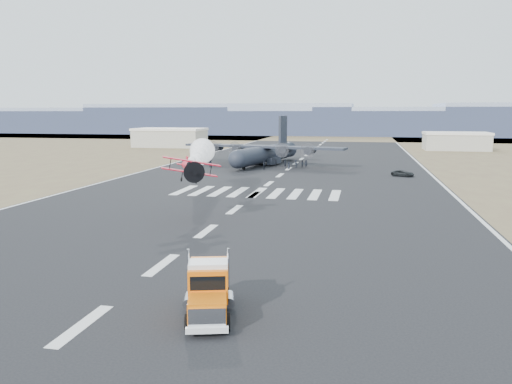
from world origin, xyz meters
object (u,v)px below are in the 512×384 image
(crew_d, at_px, (276,163))
(crew_h, at_px, (302,164))
(support_vehicle, at_px, (403,173))
(crew_b, at_px, (210,163))
(crew_g, at_px, (285,163))
(crew_f, at_px, (264,165))
(hangar_right, at_px, (456,141))
(crew_a, at_px, (306,164))
(crew_c, at_px, (296,164))
(hangar_left, at_px, (170,137))
(aerobatic_biplane, at_px, (189,168))
(transport_aircraft, at_px, (266,152))
(crew_e, at_px, (289,165))
(semi_truck, at_px, (209,288))

(crew_d, height_order, crew_h, crew_d)
(support_vehicle, xyz_separation_m, crew_d, (-27.29, 12.90, 0.19))
(crew_b, height_order, crew_g, crew_g)
(crew_f, bearing_deg, crew_h, -35.79)
(crew_h, bearing_deg, hangar_right, 101.87)
(hangar_right, height_order, crew_a, hangar_right)
(crew_c, height_order, crew_f, crew_f)
(crew_a, xyz_separation_m, crew_b, (-21.38, -3.59, 0.02))
(hangar_left, height_order, crew_b, hangar_left)
(aerobatic_biplane, distance_m, crew_a, 58.76)
(hangar_right, xyz_separation_m, support_vehicle, (-22.33, -74.61, -2.41))
(support_vehicle, height_order, crew_b, crew_b)
(hangar_left, relative_size, crew_c, 14.27)
(crew_f, distance_m, crew_h, 9.88)
(support_vehicle, bearing_deg, crew_h, 80.49)
(hangar_left, bearing_deg, transport_aircraft, -49.85)
(transport_aircraft, relative_size, crew_g, 21.60)
(crew_e, distance_m, crew_h, 4.65)
(aerobatic_biplane, relative_size, crew_d, 4.21)
(hangar_left, bearing_deg, crew_d, -49.53)
(crew_d, distance_m, crew_e, 5.83)
(crew_b, bearing_deg, transport_aircraft, -101.07)
(hangar_right, height_order, crew_b, hangar_right)
(crew_e, bearing_deg, crew_b, -110.83)
(crew_e, bearing_deg, crew_c, 135.20)
(crew_f, height_order, crew_g, crew_f)
(aerobatic_biplane, bearing_deg, crew_h, 69.16)
(crew_a, bearing_deg, crew_g, -7.67)
(hangar_right, bearing_deg, semi_truck, -104.94)
(support_vehicle, bearing_deg, crew_f, 99.00)
(crew_g, bearing_deg, crew_d, 62.19)
(aerobatic_biplane, relative_size, crew_e, 4.20)
(semi_truck, relative_size, transport_aircraft, 0.20)
(transport_aircraft, bearing_deg, hangar_right, 60.97)
(aerobatic_biplane, relative_size, crew_f, 3.52)
(crew_b, bearing_deg, aerobatic_biplane, 150.08)
(crew_e, height_order, crew_h, crew_e)
(crew_a, distance_m, crew_g, 4.67)
(crew_h, bearing_deg, crew_g, -113.25)
(hangar_right, xyz_separation_m, crew_d, (-49.62, -61.71, -2.22))
(crew_d, distance_m, crew_g, 3.14)
(hangar_left, xyz_separation_m, semi_truck, (58.81, -141.87, -1.73))
(aerobatic_biplane, distance_m, crew_c, 57.80)
(hangar_right, distance_m, aerobatic_biplane, 130.66)
(crew_e, relative_size, crew_g, 0.86)
(hangar_left, distance_m, crew_b, 70.20)
(crew_f, bearing_deg, aerobatic_biplane, -164.26)
(crew_a, xyz_separation_m, crew_d, (-7.06, 1.04, -0.08))
(crew_b, height_order, crew_d, crew_b)
(hangar_right, distance_m, crew_e, 80.62)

